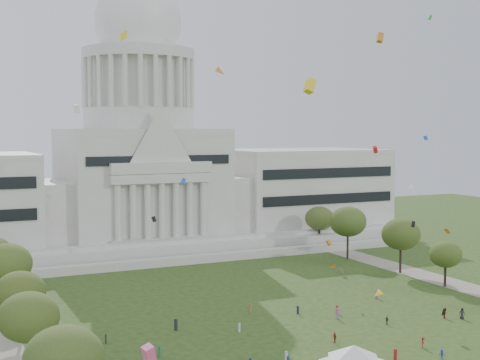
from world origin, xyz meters
TOP-DOWN VIEW (x-y plane):
  - capitol at (0.00, 113.59)m, footprint 160.00×64.50m
  - path_right at (48.00, 30.00)m, footprint 8.00×160.00m
  - row_tree_l_1 at (-44.07, -2.96)m, footprint 8.86×8.86m
  - row_tree_l_2 at (-45.04, 17.30)m, footprint 8.42×8.42m
  - row_tree_l_3 at (-44.09, 33.92)m, footprint 8.12×8.12m
  - row_tree_r_3 at (44.40, 34.48)m, footprint 7.01×7.01m
  - row_tree_l_4 at (-44.08, 52.42)m, footprint 9.29×9.29m
  - row_tree_r_4 at (44.76, 50.04)m, footprint 9.19×9.19m
  - row_tree_r_5 at (43.49, 70.19)m, footprint 9.82×9.82m
  - row_tree_r_6 at (45.96, 88.13)m, footprint 8.42×8.42m
  - event_tent at (-5.82, -3.10)m, footprint 11.42×11.42m
  - person_0 at (29.53, 13.82)m, footprint 1.18×1.12m
  - person_2 at (27.14, 15.46)m, footprint 1.10×0.96m
  - person_3 at (11.35, -1.09)m, footprint 1.00×1.05m
  - person_4 at (1.30, 12.31)m, footprint 0.54×0.98m
  - person_9 at (12.39, 4.26)m, footprint 1.22×1.14m
  - person_10 at (15.20, 16.88)m, footprint 0.68×0.95m
  - distant_crowd at (-12.57, 14.40)m, footprint 64.64×38.35m
  - kite_swarm at (3.55, 6.52)m, footprint 95.06×98.90m

SIDE VIEW (x-z plane):
  - path_right at x=48.00m, z-range 0.00..0.04m
  - person_10 at x=15.20m, z-range 0.00..1.46m
  - person_3 at x=11.35m, z-range 0.00..1.48m
  - person_4 at x=1.30m, z-range 0.00..1.67m
  - person_9 at x=12.39m, z-range 0.00..1.72m
  - distant_crowd at x=-12.57m, z-range -0.10..1.85m
  - person_2 at x=27.14m, z-range 0.00..1.93m
  - person_0 at x=29.53m, z-range 0.00..2.03m
  - event_tent at x=-5.82m, z-range 1.45..6.71m
  - row_tree_r_3 at x=44.40m, z-range 2.09..12.07m
  - row_tree_l_3 at x=-44.09m, z-range 2.43..13.98m
  - row_tree_r_6 at x=45.96m, z-range 2.52..14.49m
  - row_tree_l_2 at x=-45.04m, z-range 2.52..14.49m
  - row_tree_l_1 at x=-44.07m, z-range 2.65..15.25m
  - row_tree_r_4 at x=44.76m, z-range 2.76..15.82m
  - row_tree_l_4 at x=-44.08m, z-range 2.79..16.00m
  - row_tree_r_5 at x=43.49m, z-range 2.95..16.91m
  - capitol at x=0.00m, z-range -23.35..67.95m
  - kite_swarm at x=3.55m, z-range -0.78..58.11m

